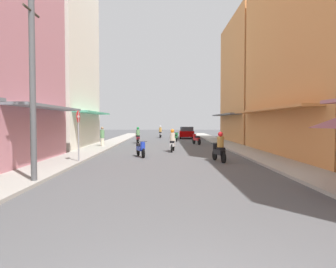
{
  "coord_description": "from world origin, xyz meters",
  "views": [
    {
      "loc": [
        -0.24,
        -3.3,
        2.11
      ],
      "look_at": [
        -0.05,
        13.52,
        1.44
      ],
      "focal_mm": 34.0,
      "sensor_mm": 36.0,
      "label": 1
    }
  ],
  "objects_px": {
    "motorbike_silver": "(160,132)",
    "motorbike_maroon": "(138,136)",
    "motorbike_blue": "(141,148)",
    "motorbike_green": "(176,137)",
    "parked_car": "(187,132)",
    "motorbike_red": "(196,139)",
    "motorbike_white": "(173,142)",
    "street_sign_no_entry": "(78,129)",
    "motorbike_black": "(219,148)",
    "pedestrian_crossing": "(102,137)",
    "utility_pole": "(33,87)"
  },
  "relations": [
    {
      "from": "motorbike_maroon",
      "to": "street_sign_no_entry",
      "type": "height_order",
      "value": "street_sign_no_entry"
    },
    {
      "from": "motorbike_black",
      "to": "motorbike_maroon",
      "type": "relative_size",
      "value": 1.0
    },
    {
      "from": "motorbike_maroon",
      "to": "motorbike_green",
      "type": "bearing_deg",
      "value": 26.88
    },
    {
      "from": "parked_car",
      "to": "pedestrian_crossing",
      "type": "bearing_deg",
      "value": -120.03
    },
    {
      "from": "utility_pole",
      "to": "pedestrian_crossing",
      "type": "bearing_deg",
      "value": 92.53
    },
    {
      "from": "motorbike_black",
      "to": "utility_pole",
      "type": "bearing_deg",
      "value": -141.18
    },
    {
      "from": "motorbike_green",
      "to": "motorbike_silver",
      "type": "distance_m",
      "value": 8.37
    },
    {
      "from": "motorbike_white",
      "to": "motorbike_blue",
      "type": "bearing_deg",
      "value": -121.01
    },
    {
      "from": "motorbike_silver",
      "to": "street_sign_no_entry",
      "type": "bearing_deg",
      "value": -98.61
    },
    {
      "from": "motorbike_green",
      "to": "parked_car",
      "type": "relative_size",
      "value": 0.42
    },
    {
      "from": "motorbike_blue",
      "to": "pedestrian_crossing",
      "type": "relative_size",
      "value": 1.04
    },
    {
      "from": "motorbike_green",
      "to": "street_sign_no_entry",
      "type": "bearing_deg",
      "value": -107.99
    },
    {
      "from": "motorbike_maroon",
      "to": "parked_car",
      "type": "bearing_deg",
      "value": 58.37
    },
    {
      "from": "motorbike_black",
      "to": "motorbike_white",
      "type": "bearing_deg",
      "value": 112.4
    },
    {
      "from": "motorbike_silver",
      "to": "motorbike_red",
      "type": "relative_size",
      "value": 1.03
    },
    {
      "from": "motorbike_white",
      "to": "street_sign_no_entry",
      "type": "relative_size",
      "value": 0.68
    },
    {
      "from": "motorbike_red",
      "to": "pedestrian_crossing",
      "type": "xyz_separation_m",
      "value": [
        -7.97,
        -3.09,
        0.33
      ]
    },
    {
      "from": "motorbike_white",
      "to": "parked_car",
      "type": "distance_m",
      "value": 17.48
    },
    {
      "from": "motorbike_silver",
      "to": "pedestrian_crossing",
      "type": "relative_size",
      "value": 1.08
    },
    {
      "from": "motorbike_blue",
      "to": "parked_car",
      "type": "xyz_separation_m",
      "value": [
        4.16,
        20.62,
        0.24
      ]
    },
    {
      "from": "motorbike_silver",
      "to": "parked_car",
      "type": "height_order",
      "value": "motorbike_silver"
    },
    {
      "from": "motorbike_silver",
      "to": "parked_car",
      "type": "bearing_deg",
      "value": -23.31
    },
    {
      "from": "motorbike_silver",
      "to": "motorbike_maroon",
      "type": "height_order",
      "value": "same"
    },
    {
      "from": "motorbike_silver",
      "to": "street_sign_no_entry",
      "type": "xyz_separation_m",
      "value": [
        -3.77,
        -24.94,
        1.01
      ]
    },
    {
      "from": "motorbike_maroon",
      "to": "utility_pole",
      "type": "xyz_separation_m",
      "value": [
        -1.8,
        -20.05,
        2.55
      ]
    },
    {
      "from": "motorbike_red",
      "to": "parked_car",
      "type": "relative_size",
      "value": 0.42
    },
    {
      "from": "motorbike_silver",
      "to": "motorbike_red",
      "type": "xyz_separation_m",
      "value": [
        3.43,
        -11.86,
        -0.2
      ]
    },
    {
      "from": "motorbike_silver",
      "to": "motorbike_black",
      "type": "bearing_deg",
      "value": -82.08
    },
    {
      "from": "parked_car",
      "to": "utility_pole",
      "type": "relative_size",
      "value": 0.66
    },
    {
      "from": "motorbike_blue",
      "to": "motorbike_black",
      "type": "relative_size",
      "value": 0.97
    },
    {
      "from": "motorbike_green",
      "to": "motorbike_red",
      "type": "bearing_deg",
      "value": -64.19
    },
    {
      "from": "motorbike_white",
      "to": "motorbike_silver",
      "type": "bearing_deg",
      "value": 93.33
    },
    {
      "from": "motorbike_white",
      "to": "motorbike_maroon",
      "type": "height_order",
      "value": "same"
    },
    {
      "from": "motorbike_blue",
      "to": "parked_car",
      "type": "bearing_deg",
      "value": 78.59
    },
    {
      "from": "motorbike_green",
      "to": "motorbike_silver",
      "type": "xyz_separation_m",
      "value": [
        -1.66,
        8.2,
        0.2
      ]
    },
    {
      "from": "motorbike_blue",
      "to": "motorbike_silver",
      "type": "xyz_separation_m",
      "value": [
        0.88,
        22.04,
        0.2
      ]
    },
    {
      "from": "motorbike_green",
      "to": "motorbike_white",
      "type": "relative_size",
      "value": 0.98
    },
    {
      "from": "motorbike_silver",
      "to": "utility_pole",
      "type": "bearing_deg",
      "value": -97.32
    },
    {
      "from": "parked_car",
      "to": "street_sign_no_entry",
      "type": "relative_size",
      "value": 1.58
    },
    {
      "from": "motorbike_blue",
      "to": "pedestrian_crossing",
      "type": "xyz_separation_m",
      "value": [
        -3.66,
        7.09,
        0.33
      ]
    },
    {
      "from": "motorbike_blue",
      "to": "motorbike_green",
      "type": "relative_size",
      "value": 0.98
    },
    {
      "from": "motorbike_red",
      "to": "utility_pole",
      "type": "xyz_separation_m",
      "value": [
        -7.3,
        -18.29,
        2.75
      ]
    },
    {
      "from": "motorbike_green",
      "to": "motorbike_maroon",
      "type": "xyz_separation_m",
      "value": [
        -3.73,
        -1.89,
        0.2
      ]
    },
    {
      "from": "motorbike_green",
      "to": "utility_pole",
      "type": "bearing_deg",
      "value": -104.16
    },
    {
      "from": "motorbike_maroon",
      "to": "utility_pole",
      "type": "relative_size",
      "value": 0.28
    },
    {
      "from": "motorbike_silver",
      "to": "utility_pole",
      "type": "xyz_separation_m",
      "value": [
        -3.87,
        -30.15,
        2.55
      ]
    },
    {
      "from": "motorbike_red",
      "to": "parked_car",
      "type": "bearing_deg",
      "value": 90.81
    },
    {
      "from": "motorbike_blue",
      "to": "street_sign_no_entry",
      "type": "xyz_separation_m",
      "value": [
        -2.89,
        -2.9,
        1.21
      ]
    },
    {
      "from": "motorbike_maroon",
      "to": "street_sign_no_entry",
      "type": "relative_size",
      "value": 0.68
    },
    {
      "from": "motorbike_blue",
      "to": "pedestrian_crossing",
      "type": "bearing_deg",
      "value": 117.32
    }
  ]
}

